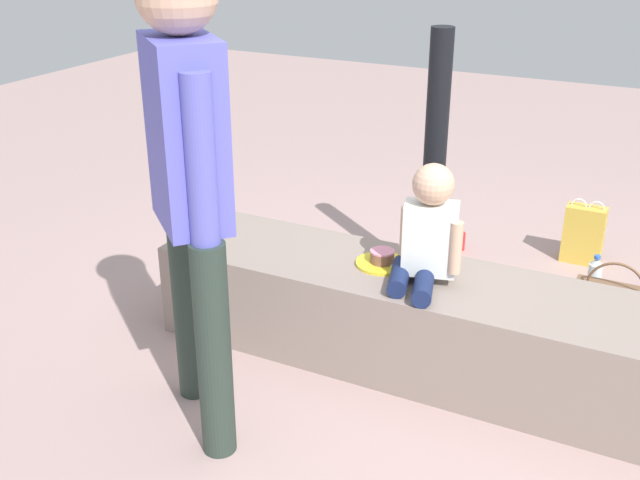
{
  "coord_description": "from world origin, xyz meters",
  "views": [
    {
      "loc": [
        0.74,
        -2.65,
        1.8
      ],
      "look_at": [
        -0.42,
        -0.37,
        0.66
      ],
      "focal_mm": 43.01,
      "sensor_mm": 36.0,
      "label": 1
    }
  ],
  "objects_px": {
    "cake_plate": "(382,260)",
    "water_bottle_near_gift": "(318,247)",
    "child_seated": "(428,232)",
    "adult_standing": "(189,164)",
    "handbag_brown_canvas": "(611,313)",
    "gift_bag": "(584,234)",
    "party_cup_red": "(457,241)",
    "water_bottle_far_side": "(594,277)"
  },
  "relations": [
    {
      "from": "cake_plate",
      "to": "party_cup_red",
      "type": "relative_size",
      "value": 2.34
    },
    {
      "from": "cake_plate",
      "to": "party_cup_red",
      "type": "distance_m",
      "value": 1.25
    },
    {
      "from": "adult_standing",
      "to": "gift_bag",
      "type": "relative_size",
      "value": 4.69
    },
    {
      "from": "child_seated",
      "to": "water_bottle_far_side",
      "type": "xyz_separation_m",
      "value": [
        0.54,
        1.01,
        -0.53
      ]
    },
    {
      "from": "cake_plate",
      "to": "water_bottle_near_gift",
      "type": "distance_m",
      "value": 1.01
    },
    {
      "from": "water_bottle_near_gift",
      "to": "party_cup_red",
      "type": "relative_size",
      "value": 1.89
    },
    {
      "from": "water_bottle_near_gift",
      "to": "handbag_brown_canvas",
      "type": "relative_size",
      "value": 0.47
    },
    {
      "from": "gift_bag",
      "to": "water_bottle_far_side",
      "type": "relative_size",
      "value": 1.64
    },
    {
      "from": "adult_standing",
      "to": "water_bottle_near_gift",
      "type": "relative_size",
      "value": 9.26
    },
    {
      "from": "water_bottle_near_gift",
      "to": "party_cup_red",
      "type": "xyz_separation_m",
      "value": [
        0.62,
        0.5,
        -0.04
      ]
    },
    {
      "from": "water_bottle_far_side",
      "to": "party_cup_red",
      "type": "bearing_deg",
      "value": 162.73
    },
    {
      "from": "adult_standing",
      "to": "gift_bag",
      "type": "height_order",
      "value": "adult_standing"
    },
    {
      "from": "water_bottle_far_side",
      "to": "party_cup_red",
      "type": "height_order",
      "value": "water_bottle_far_side"
    },
    {
      "from": "child_seated",
      "to": "water_bottle_far_side",
      "type": "height_order",
      "value": "child_seated"
    },
    {
      "from": "adult_standing",
      "to": "water_bottle_near_gift",
      "type": "bearing_deg",
      "value": 99.92
    },
    {
      "from": "cake_plate",
      "to": "water_bottle_far_side",
      "type": "height_order",
      "value": "cake_plate"
    },
    {
      "from": "party_cup_red",
      "to": "handbag_brown_canvas",
      "type": "height_order",
      "value": "handbag_brown_canvas"
    },
    {
      "from": "child_seated",
      "to": "party_cup_red",
      "type": "height_order",
      "value": "child_seated"
    },
    {
      "from": "adult_standing",
      "to": "cake_plate",
      "type": "relative_size",
      "value": 7.47
    },
    {
      "from": "water_bottle_near_gift",
      "to": "handbag_brown_canvas",
      "type": "distance_m",
      "value": 1.53
    },
    {
      "from": "cake_plate",
      "to": "water_bottle_near_gift",
      "type": "height_order",
      "value": "cake_plate"
    },
    {
      "from": "party_cup_red",
      "to": "handbag_brown_canvas",
      "type": "distance_m",
      "value": 1.11
    },
    {
      "from": "water_bottle_near_gift",
      "to": "party_cup_red",
      "type": "height_order",
      "value": "water_bottle_near_gift"
    },
    {
      "from": "adult_standing",
      "to": "party_cup_red",
      "type": "xyz_separation_m",
      "value": [
        0.37,
        1.93,
        -0.96
      ]
    },
    {
      "from": "child_seated",
      "to": "adult_standing",
      "type": "height_order",
      "value": "adult_standing"
    },
    {
      "from": "handbag_brown_canvas",
      "to": "party_cup_red",
      "type": "bearing_deg",
      "value": 144.02
    },
    {
      "from": "child_seated",
      "to": "cake_plate",
      "type": "xyz_separation_m",
      "value": [
        -0.21,
        0.06,
        -0.19
      ]
    },
    {
      "from": "handbag_brown_canvas",
      "to": "adult_standing",
      "type": "bearing_deg",
      "value": -134.88
    },
    {
      "from": "water_bottle_far_side",
      "to": "adult_standing",
      "type": "bearing_deg",
      "value": -124.11
    },
    {
      "from": "gift_bag",
      "to": "handbag_brown_canvas",
      "type": "bearing_deg",
      "value": -72.54
    },
    {
      "from": "adult_standing",
      "to": "cake_plate",
      "type": "bearing_deg",
      "value": 61.98
    },
    {
      "from": "child_seated",
      "to": "water_bottle_near_gift",
      "type": "bearing_deg",
      "value": 138.7
    },
    {
      "from": "gift_bag",
      "to": "party_cup_red",
      "type": "xyz_separation_m",
      "value": [
        -0.65,
        -0.14,
        -0.11
      ]
    },
    {
      "from": "adult_standing",
      "to": "cake_plate",
      "type": "distance_m",
      "value": 1.02
    },
    {
      "from": "gift_bag",
      "to": "party_cup_red",
      "type": "relative_size",
      "value": 3.73
    },
    {
      "from": "cake_plate",
      "to": "party_cup_red",
      "type": "xyz_separation_m",
      "value": [
        -0.02,
        1.19,
        -0.39
      ]
    },
    {
      "from": "gift_bag",
      "to": "cake_plate",
      "type": "bearing_deg",
      "value": -115.3
    },
    {
      "from": "child_seated",
      "to": "water_bottle_near_gift",
      "type": "distance_m",
      "value": 1.26
    },
    {
      "from": "cake_plate",
      "to": "party_cup_red",
      "type": "height_order",
      "value": "cake_plate"
    },
    {
      "from": "child_seated",
      "to": "water_bottle_far_side",
      "type": "relative_size",
      "value": 2.21
    },
    {
      "from": "water_bottle_far_side",
      "to": "party_cup_red",
      "type": "xyz_separation_m",
      "value": [
        -0.77,
        0.24,
        -0.05
      ]
    },
    {
      "from": "adult_standing",
      "to": "water_bottle_far_side",
      "type": "distance_m",
      "value": 2.24
    }
  ]
}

